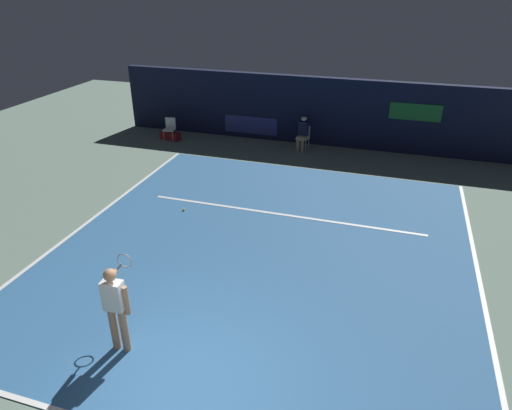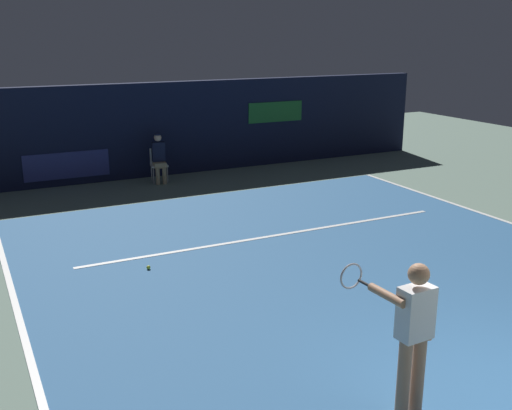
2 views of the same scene
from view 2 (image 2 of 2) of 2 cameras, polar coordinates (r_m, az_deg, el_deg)
ground_plane at (r=10.63m, az=6.42°, el=-5.93°), size 31.81×31.81×0.00m
court_surface at (r=10.63m, az=6.43°, el=-5.90°), size 9.96×10.89×0.01m
line_sideline_right at (r=9.15m, az=-21.05°, el=-10.62°), size 0.10×10.89×0.01m
line_service at (r=12.17m, az=1.58°, el=-2.90°), size 7.77×0.10×0.01m
back_wall at (r=17.49m, az=-8.12°, el=7.07°), size 16.55×0.33×2.60m
tennis_player at (r=6.57m, az=14.37°, el=-11.29°), size 0.66×0.93×1.73m
line_judge_on_chair at (r=16.61m, az=-9.06°, el=4.42°), size 0.49×0.57×1.32m
tennis_ball at (r=10.66m, az=-10.01°, el=-5.76°), size 0.07×0.07×0.07m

